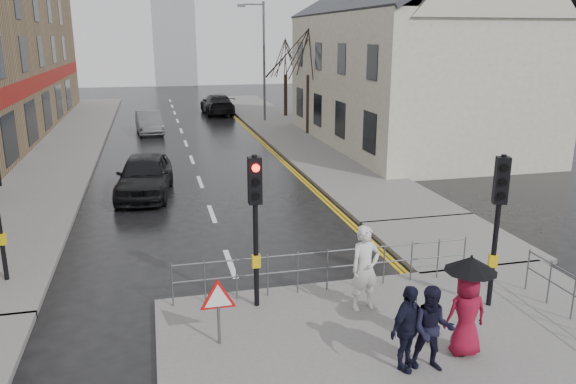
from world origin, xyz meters
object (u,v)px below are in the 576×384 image
pedestrian_b (432,329)px  pedestrian_d (408,328)px  car_parked (145,175)px  car_mid (149,123)px  pedestrian_a (365,268)px  pedestrian_with_umbrella (468,300)px

pedestrian_b → pedestrian_d: bearing=-175.5°
pedestrian_b → car_parked: bearing=133.3°
car_parked → car_mid: size_ratio=1.12×
pedestrian_a → car_parked: 11.86m
pedestrian_with_umbrella → car_mid: size_ratio=0.47×
pedestrian_d → car_mid: 28.11m
pedestrian_d → pedestrian_b: bearing=-49.8°
pedestrian_b → pedestrian_with_umbrella: 0.97m
pedestrian_a → pedestrian_with_umbrella: 2.45m
car_parked → car_mid: bearing=95.8°
pedestrian_d → car_parked: bearing=77.6°
pedestrian_b → pedestrian_d: (-0.41, 0.14, 0.00)m
pedestrian_with_umbrella → car_parked: bearing=114.0°
pedestrian_with_umbrella → car_mid: (-5.57, 27.59, -0.54)m
pedestrian_a → pedestrian_b: pedestrian_a is taller
pedestrian_d → car_mid: pedestrian_d is taller
pedestrian_d → car_parked: (-4.54, 13.25, -0.14)m
pedestrian_a → car_parked: pedestrian_a is taller
pedestrian_a → car_parked: bearing=103.1°
pedestrian_d → car_parked: size_ratio=0.34×
pedestrian_b → car_mid: (-4.71, 27.92, -0.25)m
car_parked → car_mid: 14.53m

